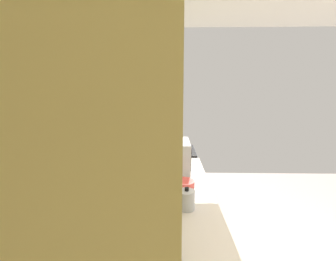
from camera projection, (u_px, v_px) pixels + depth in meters
The scene contains 6 objects.
wall_back at pixel (126, 139), 1.69m from camera, with size 3.92×0.12×2.76m, color beige.
upper_cabinets at pixel (146, 67), 1.20m from camera, with size 2.19×0.31×0.67m.
oven_range at pixel (174, 180), 3.22m from camera, with size 0.69×0.64×1.10m.
microwave at pixel (172, 155), 2.36m from camera, with size 0.49×0.38×0.31m.
bowl at pixel (184, 183), 1.93m from camera, with size 0.19×0.19×0.05m.
kettle at pixel (187, 199), 1.54m from camera, with size 0.16×0.12×0.16m.
Camera 1 is at (-1.65, 1.19, 1.72)m, focal length 23.37 mm.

